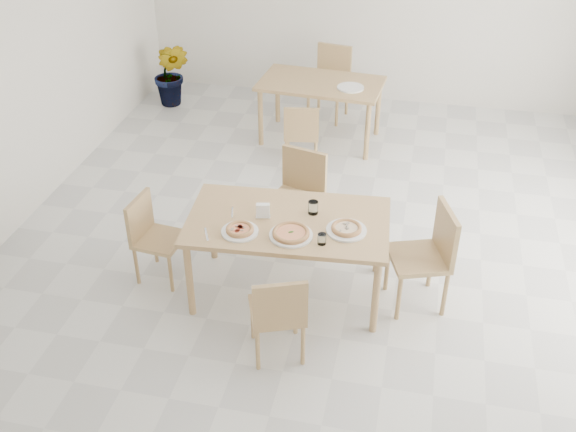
% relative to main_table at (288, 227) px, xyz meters
% --- Properties ---
extents(main_table, '(1.71, 1.05, 0.75)m').
position_rel_main_table_xyz_m(main_table, '(0.00, 0.00, 0.00)').
color(main_table, tan).
rests_on(main_table, ground).
extents(chair_south, '(0.52, 0.52, 0.81)m').
position_rel_main_table_xyz_m(chair_south, '(0.10, -0.79, -0.21)').
color(chair_south, tan).
rests_on(chair_south, ground).
extents(chair_north, '(0.54, 0.54, 0.90)m').
position_rel_main_table_xyz_m(chair_north, '(-0.08, 0.83, -0.15)').
color(chair_north, tan).
rests_on(chair_north, ground).
extents(chair_west, '(0.43, 0.43, 0.79)m').
position_rel_main_table_xyz_m(chair_west, '(-1.21, -0.02, -0.22)').
color(chair_west, tan).
rests_on(chair_west, ground).
extents(chair_east, '(0.58, 0.58, 0.92)m').
position_rel_main_table_xyz_m(chair_east, '(1.16, 0.12, -0.15)').
color(chair_east, tan).
rests_on(chair_east, ground).
extents(plate_margherita, '(0.34, 0.34, 0.02)m').
position_rel_main_table_xyz_m(plate_margherita, '(0.07, -0.22, 0.08)').
color(plate_margherita, white).
rests_on(plate_margherita, main_table).
extents(plate_mushroom, '(0.32, 0.32, 0.02)m').
position_rel_main_table_xyz_m(plate_mushroom, '(0.49, -0.06, 0.08)').
color(plate_mushroom, white).
rests_on(plate_mushroom, main_table).
extents(plate_pepperoni, '(0.30, 0.30, 0.02)m').
position_rel_main_table_xyz_m(plate_pepperoni, '(-0.33, -0.26, 0.08)').
color(plate_pepperoni, white).
rests_on(plate_pepperoni, main_table).
extents(pizza_margherita, '(0.34, 0.34, 0.03)m').
position_rel_main_table_xyz_m(pizza_margherita, '(0.07, -0.22, 0.11)').
color(pizza_margherita, tan).
rests_on(pizza_margherita, plate_margherita).
extents(pizza_mushroom, '(0.25, 0.25, 0.03)m').
position_rel_main_table_xyz_m(pizza_mushroom, '(0.49, -0.06, 0.11)').
color(pizza_mushroom, tan).
rests_on(pizza_mushroom, plate_mushroom).
extents(pizza_pepperoni, '(0.27, 0.27, 0.03)m').
position_rel_main_table_xyz_m(pizza_pepperoni, '(-0.33, -0.26, 0.11)').
color(pizza_pepperoni, tan).
rests_on(pizza_pepperoni, plate_pepperoni).
extents(tumbler_a, '(0.08, 0.08, 0.11)m').
position_rel_main_table_xyz_m(tumbler_a, '(0.18, 0.14, 0.13)').
color(tumbler_a, white).
rests_on(tumbler_a, main_table).
extents(tumbler_b, '(0.07, 0.07, 0.09)m').
position_rel_main_table_xyz_m(tumbler_b, '(0.33, -0.27, 0.12)').
color(tumbler_b, white).
rests_on(tumbler_b, main_table).
extents(napkin_holder, '(0.13, 0.08, 0.13)m').
position_rel_main_table_xyz_m(napkin_holder, '(-0.21, -0.01, 0.14)').
color(napkin_holder, silver).
rests_on(napkin_holder, main_table).
extents(fork_a, '(0.09, 0.17, 0.01)m').
position_rel_main_table_xyz_m(fork_a, '(-0.58, -0.34, 0.08)').
color(fork_a, silver).
rests_on(fork_a, main_table).
extents(fork_b, '(0.05, 0.16, 0.01)m').
position_rel_main_table_xyz_m(fork_b, '(-0.47, 0.00, 0.08)').
color(fork_b, silver).
rests_on(fork_b, main_table).
extents(second_table, '(1.49, 0.93, 0.75)m').
position_rel_main_table_xyz_m(second_table, '(-0.24, 2.93, -0.01)').
color(second_table, tan).
rests_on(second_table, ground).
extents(chair_back_s, '(0.44, 0.44, 0.77)m').
position_rel_main_table_xyz_m(chair_back_s, '(-0.33, 2.20, -0.23)').
color(chair_back_s, tan).
rests_on(chair_back_s, ground).
extents(chair_back_n, '(0.53, 0.53, 0.92)m').
position_rel_main_table_xyz_m(chair_back_n, '(-0.24, 3.65, -0.14)').
color(chair_back_n, tan).
rests_on(chair_back_n, ground).
extents(plate_empty, '(0.31, 0.31, 0.02)m').
position_rel_main_table_xyz_m(plate_empty, '(0.12, 2.81, 0.08)').
color(plate_empty, white).
rests_on(plate_empty, second_table).
extents(potted_plant, '(0.51, 0.43, 0.88)m').
position_rel_main_table_xyz_m(potted_plant, '(-2.35, 3.52, -0.24)').
color(potted_plant, '#216F25').
rests_on(potted_plant, ground).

